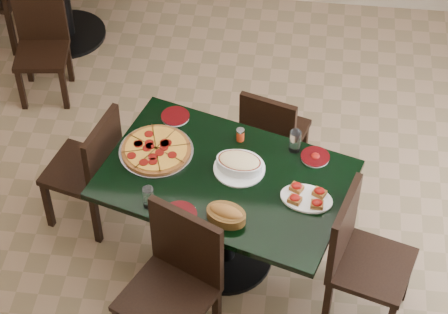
# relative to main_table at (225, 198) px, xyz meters

# --- Properties ---
(floor) EXTENTS (5.50, 5.50, 0.00)m
(floor) POSITION_rel_main_table_xyz_m (0.00, 0.04, -0.57)
(floor) COLOR #83674B
(floor) RESTS_ON ground
(main_table) EXTENTS (1.59, 1.26, 0.75)m
(main_table) POSITION_rel_main_table_xyz_m (0.00, 0.00, 0.00)
(main_table) COLOR black
(main_table) RESTS_ON floor
(chair_far) EXTENTS (0.47, 0.47, 0.80)m
(chair_far) POSITION_rel_main_table_xyz_m (0.22, 0.71, -0.13)
(chair_far) COLOR black
(chair_far) RESTS_ON floor
(chair_near) EXTENTS (0.60, 0.60, 0.97)m
(chair_near) POSITION_rel_main_table_xyz_m (-0.20, -0.59, -0.02)
(chair_near) COLOR black
(chair_near) RESTS_ON floor
(chair_right) EXTENTS (0.54, 0.54, 0.92)m
(chair_right) POSITION_rel_main_table_xyz_m (0.79, -0.28, -0.05)
(chair_right) COLOR black
(chair_right) RESTS_ON floor
(chair_left) EXTENTS (0.50, 0.50, 0.88)m
(chair_left) POSITION_rel_main_table_xyz_m (-0.87, 0.24, -0.08)
(chair_left) COLOR black
(chair_left) RESTS_ON floor
(back_chair_near) EXTENTS (0.42, 0.42, 0.80)m
(back_chair_near) POSITION_rel_main_table_xyz_m (-1.52, 1.46, -0.13)
(back_chair_near) COLOR black
(back_chair_near) RESTS_ON floor
(pepperoni_pizza) EXTENTS (0.44, 0.44, 0.04)m
(pepperoni_pizza) POSITION_rel_main_table_xyz_m (-0.43, 0.15, 0.20)
(pepperoni_pizza) COLOR #A9AAB0
(pepperoni_pizza) RESTS_ON main_table
(lasagna_casserole) EXTENTS (0.30, 0.30, 0.09)m
(lasagna_casserole) POSITION_rel_main_table_xyz_m (0.07, 0.07, 0.23)
(lasagna_casserole) COLOR white
(lasagna_casserole) RESTS_ON main_table
(bread_basket) EXTENTS (0.26, 0.22, 0.10)m
(bread_basket) POSITION_rel_main_table_xyz_m (0.04, -0.31, 0.22)
(bread_basket) COLOR brown
(bread_basket) RESTS_ON main_table
(bruschetta_platter) EXTENTS (0.34, 0.26, 0.05)m
(bruschetta_platter) POSITION_rel_main_table_xyz_m (0.47, -0.12, 0.21)
(bruschetta_platter) COLOR white
(bruschetta_platter) RESTS_ON main_table
(side_plate_near) EXTENTS (0.20, 0.20, 0.02)m
(side_plate_near) POSITION_rel_main_table_xyz_m (-0.22, -0.32, 0.19)
(side_plate_near) COLOR white
(side_plate_near) RESTS_ON main_table
(side_plate_far_r) EXTENTS (0.17, 0.17, 0.03)m
(side_plate_far_r) POSITION_rel_main_table_xyz_m (0.50, 0.21, 0.19)
(side_plate_far_r) COLOR white
(side_plate_far_r) RESTS_ON main_table
(side_plate_far_l) EXTENTS (0.18, 0.18, 0.02)m
(side_plate_far_l) POSITION_rel_main_table_xyz_m (-0.36, 0.46, 0.19)
(side_plate_far_l) COLOR white
(side_plate_far_l) RESTS_ON main_table
(napkin_setting) EXTENTS (0.15, 0.15, 0.01)m
(napkin_setting) POSITION_rel_main_table_xyz_m (-0.21, -0.32, 0.18)
(napkin_setting) COLOR white
(napkin_setting) RESTS_ON main_table
(water_glass_a) EXTENTS (0.07, 0.07, 0.15)m
(water_glass_a) POSITION_rel_main_table_xyz_m (0.38, 0.26, 0.25)
(water_glass_a) COLOR white
(water_glass_a) RESTS_ON main_table
(water_glass_b) EXTENTS (0.06, 0.06, 0.14)m
(water_glass_b) POSITION_rel_main_table_xyz_m (-0.39, -0.26, 0.25)
(water_glass_b) COLOR white
(water_glass_b) RESTS_ON main_table
(pepper_shaker) EXTENTS (0.05, 0.05, 0.08)m
(pepper_shaker) POSITION_rel_main_table_xyz_m (0.05, 0.31, 0.22)
(pepper_shaker) COLOR #C53E15
(pepper_shaker) RESTS_ON main_table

